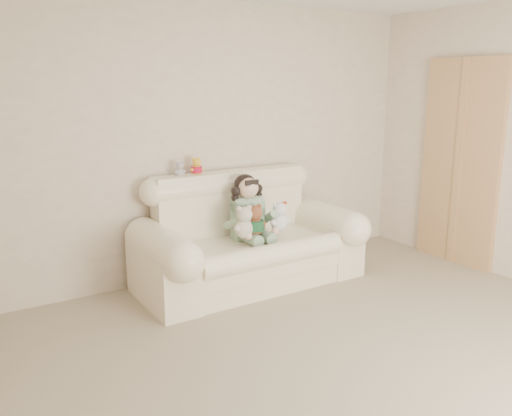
% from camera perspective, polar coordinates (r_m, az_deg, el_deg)
% --- Properties ---
extents(floor, '(5.00, 5.00, 0.00)m').
position_cam_1_polar(floor, '(3.67, 16.14, -17.47)').
color(floor, gray).
rests_on(floor, ground).
extents(wall_back, '(4.50, 0.00, 4.50)m').
position_cam_1_polar(wall_back, '(5.17, -4.13, 7.17)').
color(wall_back, beige).
rests_on(wall_back, ground).
extents(sofa, '(2.10, 0.95, 1.03)m').
position_cam_1_polar(sofa, '(4.91, -0.63, -2.44)').
color(sofa, '#FCF2CB').
rests_on(sofa, floor).
extents(door_panel, '(0.06, 0.90, 2.10)m').
position_cam_1_polar(door_panel, '(5.84, 21.12, 4.53)').
color(door_panel, tan).
rests_on(door_panel, floor).
extents(seated_child, '(0.40, 0.48, 0.62)m').
position_cam_1_polar(seated_child, '(4.94, -0.91, 0.19)').
color(seated_child, '#256A31').
rests_on(seated_child, sofa).
extents(brown_teddy, '(0.26, 0.23, 0.34)m').
position_cam_1_polar(brown_teddy, '(4.77, -0.19, -1.00)').
color(brown_teddy, brown).
rests_on(brown_teddy, sofa).
extents(white_cat, '(0.24, 0.20, 0.34)m').
position_cam_1_polar(white_cat, '(4.91, 2.51, -0.61)').
color(white_cat, white).
rests_on(white_cat, sofa).
extents(cream_teddy, '(0.25, 0.20, 0.35)m').
position_cam_1_polar(cream_teddy, '(4.69, -1.29, -1.18)').
color(cream_teddy, beige).
rests_on(cream_teddy, sofa).
extents(yellow_mini_bear, '(0.14, 0.12, 0.20)m').
position_cam_1_polar(yellow_mini_bear, '(4.95, -6.45, 4.65)').
color(yellow_mini_bear, yellow).
rests_on(yellow_mini_bear, sofa).
extents(grey_mini_plush, '(0.13, 0.11, 0.17)m').
position_cam_1_polar(grey_mini_plush, '(4.89, -8.24, 4.31)').
color(grey_mini_plush, '#B6B6BD').
rests_on(grey_mini_plush, sofa).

